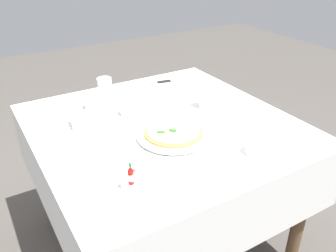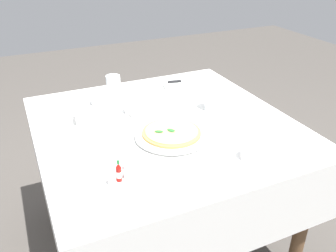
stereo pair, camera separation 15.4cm
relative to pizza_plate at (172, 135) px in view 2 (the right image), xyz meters
The scene contains 16 objects.
ground_plane 0.76m from the pizza_plate, 78.95° to the left, with size 8.00×8.00×0.00m, color #4C4742.
dining_table 0.19m from the pizza_plate, 78.95° to the left, with size 1.12×1.12×0.73m.
pizza_plate is the anchor object (origin of this frame).
pizza 0.01m from the pizza_plate, behind, with size 0.25×0.25×0.02m.
coffee_cup_far_left 0.29m from the pizza_plate, 104.78° to the left, with size 0.13×0.13×0.07m.
coffee_cup_back_corner 0.48m from the pizza_plate, 113.99° to the left, with size 0.13×0.13×0.07m.
coffee_cup_near_right 0.34m from the pizza_plate, 54.16° to the right, with size 0.13×0.13×0.06m.
coffee_cup_center_back 0.55m from the pizza_plate, 37.32° to the left, with size 0.13×0.13×0.06m.
water_glass_left_edge 0.34m from the pizza_plate, 29.36° to the left, with size 0.07×0.07×0.12m.
water_glass_far_right 0.53m from the pizza_plate, 100.31° to the left, with size 0.07×0.07×0.11m.
napkin_folded 0.60m from the pizza_plate, 59.10° to the left, with size 0.24×0.18×0.02m.
dinner_knife 0.60m from the pizza_plate, 58.85° to the left, with size 0.20×0.05×0.01m.
hot_sauce_bottle 0.35m from the pizza_plate, 145.92° to the right, with size 0.02×0.02×0.08m.
salt_shaker 0.32m from the pizza_plate, 144.61° to the right, with size 0.03×0.03×0.06m.
pepper_shaker 0.38m from the pizza_plate, 147.04° to the right, with size 0.03×0.03×0.06m.
menu_card 0.46m from the pizza_plate, 137.62° to the left, with size 0.02×0.09×0.06m.
Camera 2 is at (-0.57, -1.30, 1.49)m, focal length 38.05 mm.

